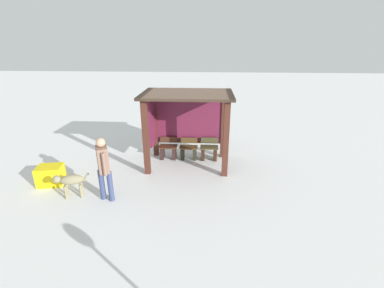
{
  "coord_description": "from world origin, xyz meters",
  "views": [
    {
      "loc": [
        0.67,
        -8.35,
        3.98
      ],
      "look_at": [
        0.19,
        -0.53,
        0.96
      ],
      "focal_mm": 24.84,
      "sensor_mm": 36.0,
      "label": 1
    }
  ],
  "objects_px": {
    "bench_center_inside": "(189,151)",
    "person_walking": "(103,165)",
    "dog": "(70,181)",
    "grit_bin": "(51,175)",
    "bus_shelter": "(185,113)",
    "bench_right_inside": "(209,151)",
    "bench_left_inside": "(168,150)"
  },
  "relations": [
    {
      "from": "bench_center_inside",
      "to": "person_walking",
      "type": "bearing_deg",
      "value": -125.29
    },
    {
      "from": "dog",
      "to": "grit_bin",
      "type": "relative_size",
      "value": 1.3
    },
    {
      "from": "bus_shelter",
      "to": "bench_right_inside",
      "type": "bearing_deg",
      "value": 16.27
    },
    {
      "from": "bench_center_inside",
      "to": "dog",
      "type": "bearing_deg",
      "value": -137.46
    },
    {
      "from": "bench_left_inside",
      "to": "bench_right_inside",
      "type": "relative_size",
      "value": 0.99
    },
    {
      "from": "person_walking",
      "to": "dog",
      "type": "xyz_separation_m",
      "value": [
        -1.01,
        0.06,
        -0.54
      ]
    },
    {
      "from": "bench_left_inside",
      "to": "grit_bin",
      "type": "relative_size",
      "value": 1.09
    },
    {
      "from": "bus_shelter",
      "to": "dog",
      "type": "height_order",
      "value": "bus_shelter"
    },
    {
      "from": "dog",
      "to": "bench_right_inside",
      "type": "bearing_deg",
      "value": 36.36
    },
    {
      "from": "bench_right_inside",
      "to": "grit_bin",
      "type": "relative_size",
      "value": 1.11
    },
    {
      "from": "person_walking",
      "to": "grit_bin",
      "type": "distance_m",
      "value": 2.23
    },
    {
      "from": "bench_left_inside",
      "to": "bench_center_inside",
      "type": "bearing_deg",
      "value": -0.03
    },
    {
      "from": "bench_center_inside",
      "to": "person_walking",
      "type": "xyz_separation_m",
      "value": [
        -1.98,
        -2.8,
        0.72
      ]
    },
    {
      "from": "dog",
      "to": "bench_left_inside",
      "type": "bearing_deg",
      "value": 50.62
    },
    {
      "from": "bench_right_inside",
      "to": "bench_left_inside",
      "type": "bearing_deg",
      "value": 179.99
    },
    {
      "from": "bench_right_inside",
      "to": "person_walking",
      "type": "distance_m",
      "value": 3.97
    },
    {
      "from": "bench_left_inside",
      "to": "bench_center_inside",
      "type": "height_order",
      "value": "bench_left_inside"
    },
    {
      "from": "bench_left_inside",
      "to": "bench_right_inside",
      "type": "height_order",
      "value": "bench_right_inside"
    },
    {
      "from": "bench_center_inside",
      "to": "grit_bin",
      "type": "xyz_separation_m",
      "value": [
        -3.95,
        -2.08,
        -0.03
      ]
    },
    {
      "from": "bench_left_inside",
      "to": "grit_bin",
      "type": "distance_m",
      "value": 3.83
    },
    {
      "from": "bench_left_inside",
      "to": "person_walking",
      "type": "xyz_separation_m",
      "value": [
        -1.25,
        -2.8,
        0.72
      ]
    },
    {
      "from": "bus_shelter",
      "to": "bench_right_inside",
      "type": "xyz_separation_m",
      "value": [
        0.85,
        0.25,
        -1.45
      ]
    },
    {
      "from": "dog",
      "to": "person_walking",
      "type": "bearing_deg",
      "value": -3.35
    },
    {
      "from": "bench_left_inside",
      "to": "dog",
      "type": "height_order",
      "value": "bench_left_inside"
    },
    {
      "from": "bus_shelter",
      "to": "bench_center_inside",
      "type": "relative_size",
      "value": 3.8
    },
    {
      "from": "person_walking",
      "to": "bench_center_inside",
      "type": "bearing_deg",
      "value": 54.71
    },
    {
      "from": "dog",
      "to": "bench_center_inside",
      "type": "bearing_deg",
      "value": 42.54
    },
    {
      "from": "bench_center_inside",
      "to": "dog",
      "type": "relative_size",
      "value": 0.84
    },
    {
      "from": "bench_right_inside",
      "to": "grit_bin",
      "type": "height_order",
      "value": "bench_right_inside"
    },
    {
      "from": "bench_left_inside",
      "to": "person_walking",
      "type": "bearing_deg",
      "value": -113.97
    },
    {
      "from": "bench_center_inside",
      "to": "bench_right_inside",
      "type": "height_order",
      "value": "bench_right_inside"
    },
    {
      "from": "bench_center_inside",
      "to": "grit_bin",
      "type": "bearing_deg",
      "value": -152.27
    }
  ]
}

